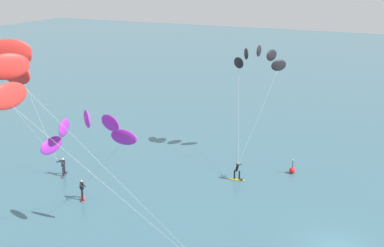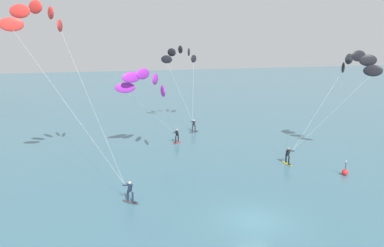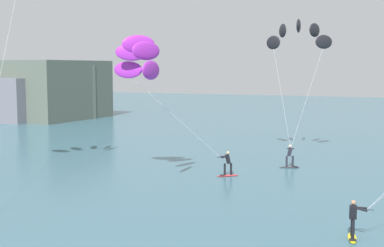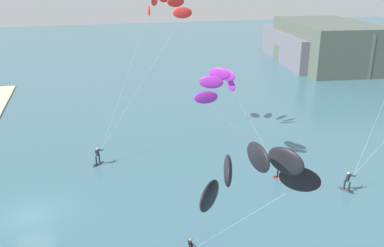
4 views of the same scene
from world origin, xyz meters
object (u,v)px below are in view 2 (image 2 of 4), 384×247
object	(u,v)px
kitesurfer_nearshore	(355,67)
kitesurfer_far_out	(145,84)
marker_buoy	(345,172)
kitesurfer_downwind	(181,57)
kitesurfer_mid_water	(39,22)

from	to	relation	value
kitesurfer_nearshore	kitesurfer_far_out	size ratio (longest dim) A/B	1.19
kitesurfer_nearshore	marker_buoy	xyz separation A→B (m)	(-3.79, -4.83, -9.04)
kitesurfer_far_out	kitesurfer_downwind	bearing A→B (deg)	62.83
kitesurfer_nearshore	kitesurfer_downwind	xyz separation A→B (m)	(-13.37, 19.02, 0.14)
kitesurfer_downwind	kitesurfer_nearshore	bearing A→B (deg)	-54.91
kitesurfer_nearshore	kitesurfer_mid_water	distance (m)	29.72
kitesurfer_nearshore	kitesurfer_far_out	world-z (taller)	kitesurfer_nearshore
kitesurfer_far_out	kitesurfer_downwind	xyz separation A→B (m)	(6.98, 13.59, 1.90)
kitesurfer_nearshore	marker_buoy	size ratio (longest dim) A/B	7.92
kitesurfer_nearshore	kitesurfer_far_out	distance (m)	21.13
kitesurfer_far_out	kitesurfer_nearshore	bearing A→B (deg)	-14.96
kitesurfer_far_out	marker_buoy	size ratio (longest dim) A/B	6.65
kitesurfer_mid_water	kitesurfer_far_out	bearing A→B (deg)	20.58
kitesurfer_downwind	marker_buoy	size ratio (longest dim) A/B	8.03
kitesurfer_far_out	kitesurfer_downwind	world-z (taller)	kitesurfer_downwind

